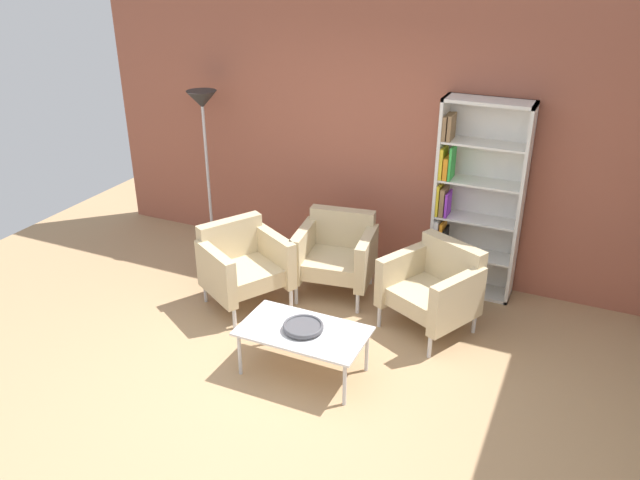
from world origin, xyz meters
The scene contains 9 objects.
ground_plane centered at (0.00, 0.00, 0.00)m, with size 8.32×8.32×0.00m, color tan.
brick_back_panel centered at (0.00, 2.46, 1.45)m, with size 6.40×0.12×2.90m, color #9E5642.
bookshelf_tall centered at (0.98, 2.25, 0.93)m, with size 0.80×0.30×1.90m.
coffee_table_low centered at (0.14, 0.35, 0.37)m, with size 1.00×0.56×0.40m.
decorative_bowl centered at (0.14, 0.35, 0.43)m, with size 0.32×0.32×0.05m.
armchair_by_bookshelf centered at (-0.15, 1.67, 0.41)m, with size 0.80×0.75×0.78m.
armchair_spare_guest centered at (0.89, 1.42, 0.41)m, with size 0.92×0.89×0.78m.
armchair_near_window centered at (-0.86, 1.10, 0.41)m, with size 0.91×0.93×0.78m.
floor_lamp_torchiere centered at (-1.88, 2.10, 1.45)m, with size 0.32×0.32×1.74m.
Camera 1 is at (2.00, -3.40, 3.16)m, focal length 35.70 mm.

